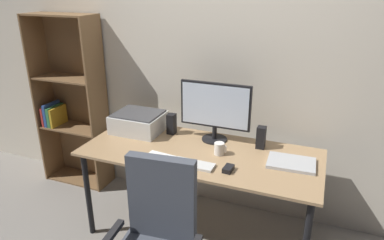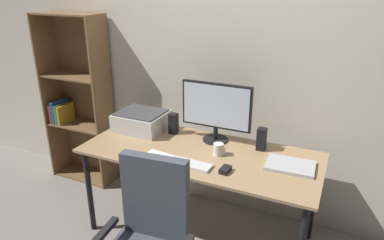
# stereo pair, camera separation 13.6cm
# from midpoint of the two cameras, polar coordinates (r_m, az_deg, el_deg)

# --- Properties ---
(ground_plane) EXTENTS (12.00, 12.00, 0.00)m
(ground_plane) POSITION_cam_midpoint_polar(r_m,az_deg,el_deg) (2.98, 2.50, -18.00)
(ground_plane) COLOR gray
(back_wall) EXTENTS (6.40, 0.10, 2.60)m
(back_wall) POSITION_cam_midpoint_polar(r_m,az_deg,el_deg) (2.88, 7.12, 9.36)
(back_wall) COLOR beige
(back_wall) RESTS_ON ground
(desk) EXTENTS (1.75, 0.75, 0.74)m
(desk) POSITION_cam_midpoint_polar(r_m,az_deg,el_deg) (2.61, 2.73, -6.67)
(desk) COLOR tan
(desk) RESTS_ON ground
(monitor) EXTENTS (0.56, 0.20, 0.47)m
(monitor) POSITION_cam_midpoint_polar(r_m,az_deg,el_deg) (2.66, 5.44, 1.85)
(monitor) COLOR black
(monitor) RESTS_ON desk
(keyboard) EXTENTS (0.29, 0.12, 0.02)m
(keyboard) POSITION_cam_midpoint_polar(r_m,az_deg,el_deg) (2.38, 1.47, -7.30)
(keyboard) COLOR silver
(keyboard) RESTS_ON desk
(mouse) EXTENTS (0.06, 0.10, 0.03)m
(mouse) POSITION_cam_midpoint_polar(r_m,az_deg,el_deg) (2.32, 7.17, -8.11)
(mouse) COLOR black
(mouse) RESTS_ON desk
(coffee_mug) EXTENTS (0.09, 0.07, 0.09)m
(coffee_mug) POSITION_cam_midpoint_polar(r_m,az_deg,el_deg) (2.52, 5.91, -4.83)
(coffee_mug) COLOR white
(coffee_mug) RESTS_ON desk
(laptop) EXTENTS (0.33, 0.24, 0.02)m
(laptop) POSITION_cam_midpoint_polar(r_m,az_deg,el_deg) (2.47, 17.36, -7.17)
(laptop) COLOR #B7BABC
(laptop) RESTS_ON desk
(speaker_left) EXTENTS (0.06, 0.07, 0.17)m
(speaker_left) POSITION_cam_midpoint_polar(r_m,az_deg,el_deg) (2.85, -1.71, -0.58)
(speaker_left) COLOR black
(speaker_left) RESTS_ON desk
(speaker_right) EXTENTS (0.06, 0.07, 0.17)m
(speaker_right) POSITION_cam_midpoint_polar(r_m,az_deg,el_deg) (2.63, 12.80, -3.09)
(speaker_right) COLOR black
(speaker_right) RESTS_ON desk
(printer) EXTENTS (0.40, 0.34, 0.16)m
(printer) POSITION_cam_midpoint_polar(r_m,az_deg,el_deg) (2.94, -7.02, -0.14)
(printer) COLOR silver
(printer) RESTS_ON desk
(paper_sheet) EXTENTS (0.24, 0.32, 0.00)m
(paper_sheet) POSITION_cam_midpoint_polar(r_m,az_deg,el_deg) (2.46, -5.11, -6.66)
(paper_sheet) COLOR white
(paper_sheet) RESTS_ON desk
(bookshelf) EXTENTS (0.66, 0.28, 1.65)m
(bookshelf) POSITION_cam_midpoint_polar(r_m,az_deg,el_deg) (3.59, -17.12, 2.91)
(bookshelf) COLOR brown
(bookshelf) RESTS_ON ground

